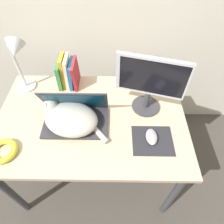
{
  "coord_description": "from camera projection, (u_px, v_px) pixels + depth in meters",
  "views": [
    {
      "loc": [
        0.14,
        -0.37,
        1.67
      ],
      "look_at": [
        0.13,
        0.35,
        0.82
      ],
      "focal_mm": 32.0,
      "sensor_mm": 36.0,
      "label": 1
    }
  ],
  "objects": [
    {
      "name": "mousepad",
      "position": [
        152.0,
        140.0,
        1.11
      ],
      "size": [
        0.23,
        0.19,
        0.0
      ],
      "color": "#232328",
      "rests_on": "desk"
    },
    {
      "name": "cat",
      "position": [
        70.0,
        118.0,
        1.13
      ],
      "size": [
        0.4,
        0.31,
        0.14
      ],
      "color": "#B2ADA3",
      "rests_on": "desk"
    },
    {
      "name": "external_monitor",
      "position": [
        150.0,
        83.0,
        1.12
      ],
      "size": [
        0.39,
        0.18,
        0.37
      ],
      "color": "#333338",
      "rests_on": "desk"
    },
    {
      "name": "desk_lamp",
      "position": [
        17.0,
        58.0,
        1.17
      ],
      "size": [
        0.17,
        0.17,
        0.39
      ],
      "color": "silver",
      "rests_on": "desk"
    },
    {
      "name": "computer_mouse",
      "position": [
        152.0,
        137.0,
        1.11
      ],
      "size": [
        0.06,
        0.11,
        0.03
      ],
      "color": "#99999E",
      "rests_on": "mousepad"
    },
    {
      "name": "desk",
      "position": [
        92.0,
        125.0,
        1.28
      ],
      "size": [
        1.15,
        0.77,
        0.72
      ],
      "color": "tan",
      "rests_on": "ground_plane"
    },
    {
      "name": "laptop",
      "position": [
        76.0,
        116.0,
        1.17
      ],
      "size": [
        0.38,
        0.24,
        0.23
      ],
      "color": "#2D2D33",
      "rests_on": "desk"
    },
    {
      "name": "cable_coil",
      "position": [
        3.0,
        151.0,
        1.05
      ],
      "size": [
        0.15,
        0.15,
        0.03
      ],
      "color": "gold",
      "rests_on": "desk"
    },
    {
      "name": "ground_plane",
      "position": [
        95.0,
        216.0,
        1.52
      ],
      "size": [
        12.0,
        12.0,
        0.0
      ],
      "primitive_type": "plane",
      "color": "#3D3833"
    },
    {
      "name": "book_row",
      "position": [
        68.0,
        73.0,
        1.34
      ],
      "size": [
        0.13,
        0.17,
        0.22
      ],
      "color": "#387A42",
      "rests_on": "desk"
    }
  ]
}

